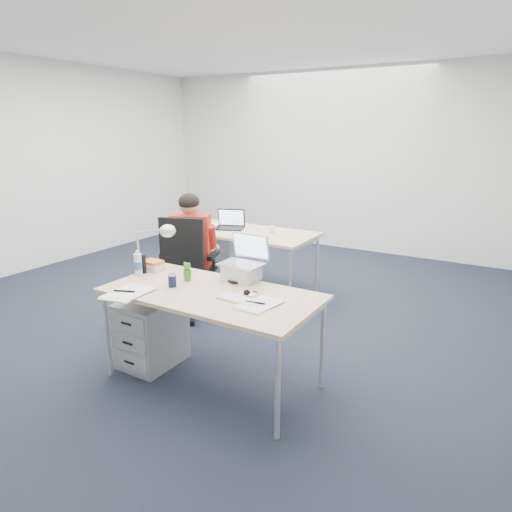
{
  "coord_description": "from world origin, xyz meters",
  "views": [
    {
      "loc": [
        2.81,
        -3.5,
        1.88
      ],
      "look_at": [
        0.9,
        -0.33,
        0.85
      ],
      "focal_mm": 32.0,
      "sensor_mm": 36.0,
      "label": 1
    }
  ],
  "objects_px": {
    "dark_laptop": "(229,219)",
    "can_koozie": "(172,280)",
    "seated_person": "(194,252)",
    "sunglasses": "(251,294)",
    "computer_mouse": "(253,295)",
    "far_cup": "(271,230)",
    "office_chair": "(190,287)",
    "headphones": "(238,279)",
    "wireless_keyboard": "(238,299)",
    "book_stack": "(153,265)",
    "desk_far": "(247,235)",
    "water_bottle": "(138,263)",
    "drawer_pedestal_far": "(205,262)",
    "cordless_phone": "(143,264)",
    "desk_lamp": "(149,245)",
    "bear_figurine": "(187,271)",
    "drawer_pedestal_near": "(152,332)",
    "desk_near": "(211,298)",
    "silver_laptop": "(241,258)"
  },
  "relations": [
    {
      "from": "book_stack",
      "to": "desk_lamp",
      "type": "distance_m",
      "value": 0.18
    },
    {
      "from": "seated_person",
      "to": "desk_lamp",
      "type": "relative_size",
      "value": 2.9
    },
    {
      "from": "sunglasses",
      "to": "wireless_keyboard",
      "type": "bearing_deg",
      "value": -107.8
    },
    {
      "from": "seated_person",
      "to": "book_stack",
      "type": "bearing_deg",
      "value": -98.58
    },
    {
      "from": "dark_laptop",
      "to": "can_koozie",
      "type": "bearing_deg",
      "value": -88.46
    },
    {
      "from": "desk_near",
      "to": "cordless_phone",
      "type": "height_order",
      "value": "cordless_phone"
    },
    {
      "from": "wireless_keyboard",
      "to": "book_stack",
      "type": "relative_size",
      "value": 1.73
    },
    {
      "from": "cordless_phone",
      "to": "sunglasses",
      "type": "distance_m",
      "value": 1.05
    },
    {
      "from": "desk_far",
      "to": "wireless_keyboard",
      "type": "bearing_deg",
      "value": -59.54
    },
    {
      "from": "drawer_pedestal_far",
      "to": "cordless_phone",
      "type": "distance_m",
      "value": 1.98
    },
    {
      "from": "bear_figurine",
      "to": "dark_laptop",
      "type": "height_order",
      "value": "dark_laptop"
    },
    {
      "from": "book_stack",
      "to": "desk_lamp",
      "type": "xyz_separation_m",
      "value": [
        0.0,
        -0.02,
        0.18
      ]
    },
    {
      "from": "bear_figurine",
      "to": "water_bottle",
      "type": "bearing_deg",
      "value": -164.73
    },
    {
      "from": "bear_figurine",
      "to": "far_cup",
      "type": "distance_m",
      "value": 1.84
    },
    {
      "from": "seated_person",
      "to": "bear_figurine",
      "type": "height_order",
      "value": "seated_person"
    },
    {
      "from": "office_chair",
      "to": "water_bottle",
      "type": "distance_m",
      "value": 1.08
    },
    {
      "from": "computer_mouse",
      "to": "far_cup",
      "type": "xyz_separation_m",
      "value": [
        -0.9,
        1.88,
        0.03
      ]
    },
    {
      "from": "cordless_phone",
      "to": "dark_laptop",
      "type": "height_order",
      "value": "dark_laptop"
    },
    {
      "from": "drawer_pedestal_near",
      "to": "book_stack",
      "type": "relative_size",
      "value": 3.1
    },
    {
      "from": "silver_laptop",
      "to": "sunglasses",
      "type": "height_order",
      "value": "silver_laptop"
    },
    {
      "from": "water_bottle",
      "to": "cordless_phone",
      "type": "bearing_deg",
      "value": 90.0
    },
    {
      "from": "desk_lamp",
      "to": "water_bottle",
      "type": "bearing_deg",
      "value": -109.52
    },
    {
      "from": "office_chair",
      "to": "headphones",
      "type": "distance_m",
      "value": 1.27
    },
    {
      "from": "sunglasses",
      "to": "office_chair",
      "type": "bearing_deg",
      "value": 140.95
    },
    {
      "from": "office_chair",
      "to": "water_bottle",
      "type": "relative_size",
      "value": 5.18
    },
    {
      "from": "cordless_phone",
      "to": "desk_lamp",
      "type": "relative_size",
      "value": 0.36
    },
    {
      "from": "office_chair",
      "to": "bear_figurine",
      "type": "distance_m",
      "value": 1.16
    },
    {
      "from": "computer_mouse",
      "to": "water_bottle",
      "type": "xyz_separation_m",
      "value": [
        -1.08,
        -0.04,
        0.09
      ]
    },
    {
      "from": "drawer_pedestal_near",
      "to": "seated_person",
      "type": "bearing_deg",
      "value": 111.03
    },
    {
      "from": "desk_far",
      "to": "book_stack",
      "type": "bearing_deg",
      "value": -85.99
    },
    {
      "from": "drawer_pedestal_far",
      "to": "computer_mouse",
      "type": "relative_size",
      "value": 5.75
    },
    {
      "from": "headphones",
      "to": "book_stack",
      "type": "distance_m",
      "value": 0.79
    },
    {
      "from": "office_chair",
      "to": "drawer_pedestal_far",
      "type": "height_order",
      "value": "office_chair"
    },
    {
      "from": "seated_person",
      "to": "sunglasses",
      "type": "xyz_separation_m",
      "value": [
        1.33,
        -1.02,
        0.11
      ]
    },
    {
      "from": "desk_far",
      "to": "far_cup",
      "type": "distance_m",
      "value": 0.32
    },
    {
      "from": "desk_lamp",
      "to": "far_cup",
      "type": "relative_size",
      "value": 5.07
    },
    {
      "from": "silver_laptop",
      "to": "can_koozie",
      "type": "xyz_separation_m",
      "value": [
        -0.36,
        -0.41,
        -0.13
      ]
    },
    {
      "from": "cordless_phone",
      "to": "far_cup",
      "type": "height_order",
      "value": "cordless_phone"
    },
    {
      "from": "computer_mouse",
      "to": "water_bottle",
      "type": "bearing_deg",
      "value": 179.42
    },
    {
      "from": "wireless_keyboard",
      "to": "drawer_pedestal_near",
      "type": "bearing_deg",
      "value": -177.54
    },
    {
      "from": "desk_near",
      "to": "can_koozie",
      "type": "height_order",
      "value": "can_koozie"
    },
    {
      "from": "drawer_pedestal_near",
      "to": "desk_lamp",
      "type": "distance_m",
      "value": 0.72
    },
    {
      "from": "desk_far",
      "to": "dark_laptop",
      "type": "height_order",
      "value": "dark_laptop"
    },
    {
      "from": "computer_mouse",
      "to": "far_cup",
      "type": "height_order",
      "value": "far_cup"
    },
    {
      "from": "sunglasses",
      "to": "dark_laptop",
      "type": "bearing_deg",
      "value": 122.99
    },
    {
      "from": "headphones",
      "to": "office_chair",
      "type": "bearing_deg",
      "value": 127.02
    },
    {
      "from": "headphones",
      "to": "bear_figurine",
      "type": "xyz_separation_m",
      "value": [
        -0.35,
        -0.19,
        0.06
      ]
    },
    {
      "from": "wireless_keyboard",
      "to": "bear_figurine",
      "type": "relative_size",
      "value": 2.04
    },
    {
      "from": "drawer_pedestal_near",
      "to": "silver_laptop",
      "type": "bearing_deg",
      "value": 30.28
    },
    {
      "from": "seated_person",
      "to": "can_koozie",
      "type": "xyz_separation_m",
      "value": [
        0.71,
        -1.16,
        0.14
      ]
    }
  ]
}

